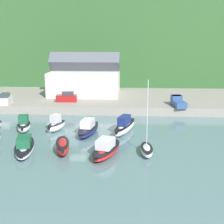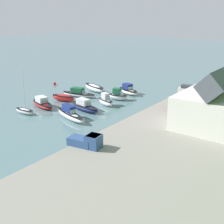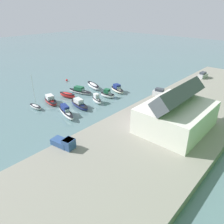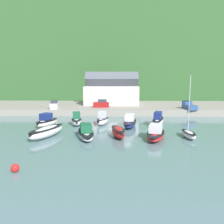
# 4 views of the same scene
# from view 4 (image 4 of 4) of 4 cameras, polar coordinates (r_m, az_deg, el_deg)

# --- Properties ---
(ground_plane) EXTENTS (320.00, 320.00, 0.00)m
(ground_plane) POSITION_cam_4_polar(r_m,az_deg,el_deg) (38.20, 3.22, -4.86)
(ground_plane) COLOR slate
(hillside_backdrop) EXTENTS (240.00, 61.54, 43.96)m
(hillside_backdrop) POSITION_cam_4_polar(r_m,az_deg,el_deg) (118.66, 2.10, 14.65)
(hillside_backdrop) COLOR #335B2D
(hillside_backdrop) RESTS_ON ground_plane
(quay_promenade) EXTENTS (120.95, 24.11, 1.59)m
(quay_promenade) POSITION_cam_4_polar(r_m,az_deg,el_deg) (65.06, 2.50, 1.28)
(quay_promenade) COLOR gray
(quay_promenade) RESTS_ON ground_plane
(harbor_clubhouse) EXTENTS (15.89, 11.90, 9.70)m
(harbor_clubhouse) POSITION_cam_4_polar(r_m,az_deg,el_deg) (66.72, -0.07, 5.00)
(harbor_clubhouse) COLOR silver
(harbor_clubhouse) RESTS_ON quay_promenade
(moored_boat_0) EXTENTS (3.93, 6.56, 2.51)m
(moored_boat_0) POSITION_cam_4_polar(r_m,az_deg,el_deg) (43.59, -16.64, -2.34)
(moored_boat_0) COLOR white
(moored_boat_0) RESTS_ON ground_plane
(moored_boat_1) EXTENTS (2.82, 4.87, 2.65)m
(moored_boat_1) POSITION_cam_4_polar(r_m,az_deg,el_deg) (43.01, -9.25, -2.16)
(moored_boat_1) COLOR silver
(moored_boat_1) RESTS_ON ground_plane
(moored_boat_2) EXTENTS (2.94, 4.78, 2.71)m
(moored_boat_2) POSITION_cam_4_polar(r_m,az_deg,el_deg) (42.81, -2.48, -2.07)
(moored_boat_2) COLOR white
(moored_boat_2) RESTS_ON ground_plane
(moored_boat_3) EXTENTS (3.46, 7.98, 2.41)m
(moored_boat_3) POSITION_cam_4_polar(r_m,az_deg,el_deg) (41.44, 4.70, -2.62)
(moored_boat_3) COLOR navy
(moored_boat_3) RESTS_ON ground_plane
(moored_boat_4) EXTENTS (4.24, 8.80, 2.69)m
(moored_boat_4) POSITION_cam_4_polar(r_m,az_deg,el_deg) (43.31, 11.93, -2.14)
(moored_boat_4) COLOR silver
(moored_boat_4) RESTS_ON ground_plane
(moored_boat_5) EXTENTS (4.62, 8.07, 1.65)m
(moored_boat_5) POSITION_cam_4_polar(r_m,az_deg,el_deg) (35.07, -16.65, -4.93)
(moored_boat_5) COLOR silver
(moored_boat_5) RESTS_ON ground_plane
(moored_boat_6) EXTENTS (4.11, 8.67, 2.12)m
(moored_boat_6) POSITION_cam_4_polar(r_m,az_deg,el_deg) (33.89, -6.85, -5.30)
(moored_boat_6) COLOR silver
(moored_boat_6) RESTS_ON ground_plane
(moored_boat_7) EXTENTS (2.85, 5.73, 1.59)m
(moored_boat_7) POSITION_cam_4_polar(r_m,az_deg,el_deg) (33.53, 1.59, -5.23)
(moored_boat_7) COLOR red
(moored_boat_7) RESTS_ON ground_plane
(moored_boat_8) EXTENTS (4.39, 7.78, 2.23)m
(moored_boat_8) POSITION_cam_4_polar(r_m,az_deg,el_deg) (33.47, 11.35, -5.50)
(moored_boat_8) COLOR red
(moored_boat_8) RESTS_ON ground_plane
(moored_boat_9) EXTENTS (1.67, 4.68, 9.42)m
(moored_boat_9) POSITION_cam_4_polar(r_m,az_deg,el_deg) (35.23, 19.36, -5.41)
(moored_boat_9) COLOR silver
(moored_boat_9) RESTS_ON ground_plane
(parked_car_0) EXTENTS (2.39, 4.42, 2.16)m
(parked_car_0) POSITION_cam_4_polar(r_m,az_deg,el_deg) (57.33, -14.81, 1.80)
(parked_car_0) COLOR silver
(parked_car_0) RESTS_ON quay_promenade
(parked_car_1) EXTENTS (4.28, 2.00, 2.16)m
(parked_car_1) POSITION_cam_4_polar(r_m,az_deg,el_deg) (58.01, -2.80, 2.14)
(parked_car_1) COLOR maroon
(parked_car_1) RESTS_ON quay_promenade
(pickup_truck_0) EXTENTS (2.63, 4.96, 1.90)m
(pickup_truck_0) POSITION_cam_4_polar(r_m,az_deg,el_deg) (57.84, 19.41, 1.57)
(pickup_truck_0) COLOR #2D4C84
(pickup_truck_0) RESTS_ON quay_promenade
(dog_on_quay) EXTENTS (0.55, 0.88, 0.68)m
(dog_on_quay) POSITION_cam_4_polar(r_m,az_deg,el_deg) (61.61, -17.90, 1.67)
(dog_on_quay) COLOR tan
(dog_on_quay) RESTS_ON quay_promenade
(mooring_buoy_0) EXTENTS (0.79, 0.79, 0.79)m
(mooring_buoy_0) POSITION_cam_4_polar(r_m,az_deg,el_deg) (23.31, -24.00, -13.20)
(mooring_buoy_0) COLOR red
(mooring_buoy_0) RESTS_ON ground_plane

